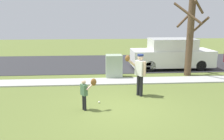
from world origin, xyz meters
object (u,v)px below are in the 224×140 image
object	(u,v)px
person_child	(86,90)
baseball	(99,102)
utility_cabinet	(114,66)
parked_van_white	(171,54)
person_adult	(139,70)
street_tree_near	(190,35)

from	to	relation	value
person_child	baseball	bearing A→B (deg)	23.13
person_child	baseball	world-z (taller)	person_child
utility_cabinet	parked_van_white	xyz separation A→B (m)	(3.82, 2.04, 0.29)
person_adult	street_tree_near	distance (m)	4.87
utility_cabinet	person_adult	bearing A→B (deg)	-75.95
baseball	parked_van_white	size ratio (longest dim) A/B	0.01
person_child	parked_van_white	bearing A→B (deg)	19.60
baseball	street_tree_near	distance (m)	6.83
person_adult	street_tree_near	bearing A→B (deg)	-168.02
person_adult	utility_cabinet	xyz separation A→B (m)	(-0.78, 3.10, -0.47)
baseball	person_adult	bearing A→B (deg)	23.92
baseball	street_tree_near	xyz separation A→B (m)	(5.05, 4.03, 2.22)
person_adult	person_child	world-z (taller)	person_adult
person_adult	baseball	world-z (taller)	person_adult
person_adult	utility_cabinet	distance (m)	3.23
person_adult	person_child	distance (m)	2.55
baseball	utility_cabinet	world-z (taller)	utility_cabinet
person_adult	person_child	size ratio (longest dim) A/B	1.53
baseball	parked_van_white	world-z (taller)	parked_van_white
person_adult	baseball	size ratio (longest dim) A/B	23.53
street_tree_near	parked_van_white	xyz separation A→B (m)	(-0.35, 1.85, -1.35)
street_tree_near	utility_cabinet	bearing A→B (deg)	-177.36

